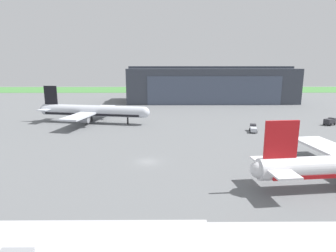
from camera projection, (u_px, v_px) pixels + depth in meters
ground_plane at (148, 162)px, 61.91m from camera, size 440.00×440.00×0.00m
grass_field_strip at (161, 90)px, 239.36m from camera, size 440.00×56.00×0.08m
maintenance_hangar at (210, 85)px, 161.57m from camera, size 90.49×31.50×19.57m
airliner_far_left at (93, 111)px, 102.21m from camera, size 40.79×33.33×13.02m
fuel_bowser at (330, 121)px, 99.02m from camera, size 4.64×4.00×2.39m
pushback_tractor at (253, 128)px, 89.30m from camera, size 3.04×5.42×2.17m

